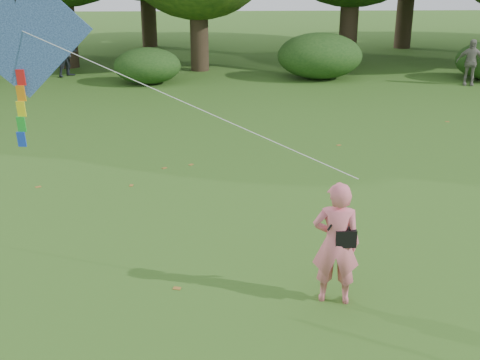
{
  "coord_description": "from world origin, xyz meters",
  "views": [
    {
      "loc": [
        -1.19,
        -6.92,
        4.86
      ],
      "look_at": [
        -0.86,
        2.0,
        1.5
      ],
      "focal_mm": 45.0,
      "sensor_mm": 36.0,
      "label": 1
    }
  ],
  "objects_px": {
    "man_kite_flyer": "(336,243)",
    "bystander_left": "(67,53)",
    "flying_kite": "(22,34)",
    "bystander_right": "(470,62)"
  },
  "relations": [
    {
      "from": "man_kite_flyer",
      "to": "bystander_left",
      "type": "xyz_separation_m",
      "value": [
        -7.99,
        17.92,
        0.02
      ]
    },
    {
      "from": "bystander_left",
      "to": "flying_kite",
      "type": "height_order",
      "value": "flying_kite"
    },
    {
      "from": "man_kite_flyer",
      "to": "bystander_right",
      "type": "xyz_separation_m",
      "value": [
        8.2,
        15.52,
        -0.05
      ]
    },
    {
      "from": "man_kite_flyer",
      "to": "bystander_right",
      "type": "distance_m",
      "value": 17.55
    },
    {
      "from": "man_kite_flyer",
      "to": "bystander_right",
      "type": "bearing_deg",
      "value": -107.57
    },
    {
      "from": "man_kite_flyer",
      "to": "flying_kite",
      "type": "relative_size",
      "value": 0.31
    },
    {
      "from": "bystander_left",
      "to": "flying_kite",
      "type": "distance_m",
      "value": 16.48
    },
    {
      "from": "flying_kite",
      "to": "man_kite_flyer",
      "type": "bearing_deg",
      "value": -22.8
    },
    {
      "from": "man_kite_flyer",
      "to": "bystander_left",
      "type": "relative_size",
      "value": 0.98
    },
    {
      "from": "bystander_right",
      "to": "flying_kite",
      "type": "bearing_deg",
      "value": -113.13
    }
  ]
}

